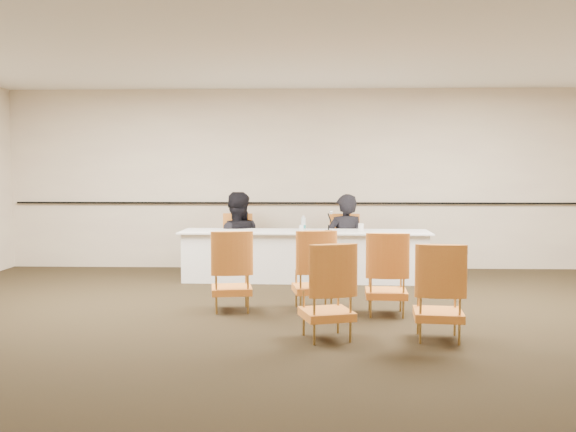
{
  "coord_description": "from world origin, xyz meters",
  "views": [
    {
      "loc": [
        0.07,
        -6.75,
        1.63
      ],
      "look_at": [
        -0.25,
        2.6,
        0.98
      ],
      "focal_mm": 40.0,
      "sensor_mm": 36.0,
      "label": 1
    }
  ],
  "objects_px": {
    "panelist_main": "(345,249)",
    "aud_chair_back_mid": "(327,291)",
    "microphone": "(329,221)",
    "panelist_second_chair": "(236,244)",
    "panelist_second": "(236,247)",
    "drinking_glass": "(302,228)",
    "aud_chair_front_right": "(386,273)",
    "panel_table": "(305,256)",
    "aud_chair_back_right": "(439,291)",
    "aud_chair_front_mid": "(313,269)",
    "water_bottle": "(303,223)",
    "coffee_cup": "(361,228)",
    "aud_chair_front_left": "(231,270)",
    "panelist_main_chair": "(345,245)"
  },
  "relations": [
    {
      "from": "aud_chair_front_right",
      "to": "aud_chair_back_mid",
      "type": "height_order",
      "value": "same"
    },
    {
      "from": "coffee_cup",
      "to": "aud_chair_front_mid",
      "type": "xyz_separation_m",
      "value": [
        -0.71,
        -1.9,
        -0.33
      ]
    },
    {
      "from": "panel_table",
      "to": "panelist_main",
      "type": "relative_size",
      "value": 2.14
    },
    {
      "from": "panelist_main_chair",
      "to": "coffee_cup",
      "type": "distance_m",
      "value": 0.76
    },
    {
      "from": "aud_chair_front_mid",
      "to": "aud_chair_front_right",
      "type": "distance_m",
      "value": 0.86
    },
    {
      "from": "panelist_second",
      "to": "aud_chair_back_mid",
      "type": "relative_size",
      "value": 1.86
    },
    {
      "from": "aud_chair_front_left",
      "to": "aud_chair_back_right",
      "type": "distance_m",
      "value": 2.48
    },
    {
      "from": "panelist_main",
      "to": "aud_chair_front_right",
      "type": "distance_m",
      "value": 2.83
    },
    {
      "from": "panelist_main",
      "to": "aud_chair_front_left",
      "type": "height_order",
      "value": "panelist_main"
    },
    {
      "from": "water_bottle",
      "to": "coffee_cup",
      "type": "xyz_separation_m",
      "value": [
        0.85,
        -0.12,
        -0.05
      ]
    },
    {
      "from": "microphone",
      "to": "water_bottle",
      "type": "distance_m",
      "value": 0.38
    },
    {
      "from": "panel_table",
      "to": "aud_chair_front_left",
      "type": "height_order",
      "value": "aud_chair_front_left"
    },
    {
      "from": "coffee_cup",
      "to": "aud_chair_front_left",
      "type": "distance_m",
      "value": 2.62
    },
    {
      "from": "aud_chair_front_right",
      "to": "panelist_main",
      "type": "bearing_deg",
      "value": 99.55
    },
    {
      "from": "aud_chair_front_mid",
      "to": "aud_chair_back_right",
      "type": "relative_size",
      "value": 1.0
    },
    {
      "from": "panel_table",
      "to": "aud_chair_back_right",
      "type": "bearing_deg",
      "value": -67.19
    },
    {
      "from": "panelist_main",
      "to": "drinking_glass",
      "type": "distance_m",
      "value": 1.01
    },
    {
      "from": "aud_chair_front_left",
      "to": "microphone",
      "type": "bearing_deg",
      "value": 50.58
    },
    {
      "from": "coffee_cup",
      "to": "aud_chair_back_right",
      "type": "xyz_separation_m",
      "value": [
        0.49,
        -3.23,
        -0.33
      ]
    },
    {
      "from": "aud_chair_back_right",
      "to": "panelist_second_chair",
      "type": "bearing_deg",
      "value": 127.61
    },
    {
      "from": "microphone",
      "to": "panel_table",
      "type": "bearing_deg",
      "value": -179.75
    },
    {
      "from": "aud_chair_back_mid",
      "to": "panelist_second",
      "type": "bearing_deg",
      "value": 92.29
    },
    {
      "from": "coffee_cup",
      "to": "panelist_second_chair",
      "type": "bearing_deg",
      "value": 159.93
    },
    {
      "from": "panelist_second_chair",
      "to": "aud_chair_back_mid",
      "type": "height_order",
      "value": "same"
    },
    {
      "from": "panelist_main",
      "to": "aud_chair_back_mid",
      "type": "distance_m",
      "value": 3.92
    },
    {
      "from": "panelist_second",
      "to": "panelist_second_chair",
      "type": "relative_size",
      "value": 1.86
    },
    {
      "from": "panelist_main_chair",
      "to": "panelist_second",
      "type": "relative_size",
      "value": 0.54
    },
    {
      "from": "microphone",
      "to": "drinking_glass",
      "type": "distance_m",
      "value": 0.41
    },
    {
      "from": "aud_chair_back_mid",
      "to": "aud_chair_front_mid",
      "type": "bearing_deg",
      "value": 78.73
    },
    {
      "from": "drinking_glass",
      "to": "aud_chair_front_right",
      "type": "distance_m",
      "value": 2.4
    },
    {
      "from": "drinking_glass",
      "to": "panelist_second_chair",
      "type": "bearing_deg",
      "value": 146.49
    },
    {
      "from": "microphone",
      "to": "aud_chair_back_right",
      "type": "height_order",
      "value": "microphone"
    },
    {
      "from": "panelist_main",
      "to": "aud_chair_back_mid",
      "type": "xyz_separation_m",
      "value": [
        -0.39,
        -3.9,
        0.06
      ]
    },
    {
      "from": "aud_chair_front_mid",
      "to": "water_bottle",
      "type": "bearing_deg",
      "value": 84.6
    },
    {
      "from": "panelist_main",
      "to": "panelist_second_chair",
      "type": "relative_size",
      "value": 1.82
    },
    {
      "from": "panel_table",
      "to": "microphone",
      "type": "distance_m",
      "value": 0.64
    },
    {
      "from": "water_bottle",
      "to": "aud_chair_front_mid",
      "type": "xyz_separation_m",
      "value": [
        0.14,
        -2.02,
        -0.38
      ]
    },
    {
      "from": "panelist_main",
      "to": "drinking_glass",
      "type": "xyz_separation_m",
      "value": [
        -0.68,
        -0.65,
        0.38
      ]
    },
    {
      "from": "water_bottle",
      "to": "drinking_glass",
      "type": "xyz_separation_m",
      "value": [
        -0.03,
        -0.11,
        -0.07
      ]
    },
    {
      "from": "panel_table",
      "to": "coffee_cup",
      "type": "bearing_deg",
      "value": -7.21
    },
    {
      "from": "panel_table",
      "to": "aud_chair_back_right",
      "type": "height_order",
      "value": "aud_chair_back_right"
    },
    {
      "from": "aud_chair_back_mid",
      "to": "aud_chair_back_right",
      "type": "height_order",
      "value": "same"
    },
    {
      "from": "microphone",
      "to": "panelist_second_chair",
      "type": "bearing_deg",
      "value": 169.65
    },
    {
      "from": "panelist_main",
      "to": "panelist_main_chair",
      "type": "distance_m",
      "value": 0.06
    },
    {
      "from": "panelist_second_chair",
      "to": "water_bottle",
      "type": "height_order",
      "value": "water_bottle"
    },
    {
      "from": "panelist_main",
      "to": "panelist_second_chair",
      "type": "xyz_separation_m",
      "value": [
        -1.72,
        0.04,
        0.06
      ]
    },
    {
      "from": "aud_chair_front_mid",
      "to": "aud_chair_front_right",
      "type": "relative_size",
      "value": 1.0
    },
    {
      "from": "microphone",
      "to": "drinking_glass",
      "type": "height_order",
      "value": "microphone"
    },
    {
      "from": "panelist_second",
      "to": "drinking_glass",
      "type": "bearing_deg",
      "value": 141.35
    },
    {
      "from": "panelist_second_chair",
      "to": "drinking_glass",
      "type": "bearing_deg",
      "value": -32.19
    }
  ]
}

